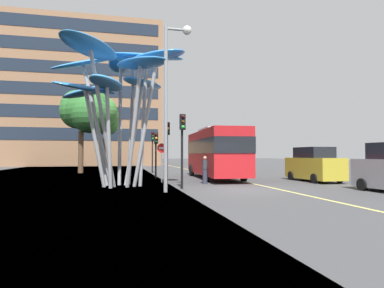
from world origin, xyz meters
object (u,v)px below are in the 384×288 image
car_parked_mid (314,165)px  pedestrian (205,170)px  traffic_light_kerb_far (167,139)px  no_entry_sign (162,156)px  red_bus (215,151)px  street_lamp (171,86)px  leaf_sculpture (118,77)px  traffic_light_island_mid (156,145)px  traffic_light_opposite (152,143)px  traffic_light_kerb_near (182,135)px

car_parked_mid → pedestrian: car_parked_mid is taller
traffic_light_kerb_far → pedestrian: (2.11, -1.38, -1.92)m
car_parked_mid → no_entry_sign: (-9.92, 1.28, 0.59)m
red_bus → no_entry_sign: red_bus is taller
street_lamp → pedestrian: street_lamp is taller
leaf_sculpture → street_lamp: (2.48, -3.37, -1.07)m
traffic_light_island_mid → traffic_light_opposite: traffic_light_opposite is taller
traffic_light_kerb_near → traffic_light_kerb_far: traffic_light_kerb_near is taller
street_lamp → pedestrian: 6.37m
red_bus → leaf_sculpture: bearing=-147.0°
street_lamp → traffic_light_kerb_far: bearing=83.8°
traffic_light_island_mid → traffic_light_opposite: bearing=86.2°
traffic_light_opposite → car_parked_mid: traffic_light_opposite is taller
car_parked_mid → leaf_sculpture: bearing=-176.9°
traffic_light_kerb_far → street_lamp: bearing=-96.2°
red_bus → traffic_light_island_mid: size_ratio=3.06×
traffic_light_opposite → pedestrian: bearing=-80.9°
red_bus → traffic_light_opposite: bearing=114.5°
traffic_light_kerb_near → traffic_light_island_mid: (-0.55, 7.31, -0.35)m
leaf_sculpture → traffic_light_kerb_near: (3.25, -2.19, -3.34)m
pedestrian → no_entry_sign: bearing=150.7°
traffic_light_kerb_near → car_parked_mid: (9.39, 2.87, -1.71)m
leaf_sculpture → car_parked_mid: leaf_sculpture is taller
leaf_sculpture → traffic_light_kerb_far: 4.95m
traffic_light_island_mid → car_parked_mid: bearing=-24.0°
leaf_sculpture → traffic_light_kerb_near: leaf_sculpture is taller
car_parked_mid → pedestrian: (-7.46, -0.10, -0.22)m
traffic_light_kerb_far → traffic_light_opposite: size_ratio=0.97×
red_bus → traffic_light_kerb_far: size_ratio=2.68×
pedestrian → leaf_sculpture: bearing=-173.6°
red_bus → traffic_light_kerb_near: traffic_light_kerb_near is taller
street_lamp → no_entry_sign: (0.24, 5.33, -3.39)m
traffic_light_kerb_near → traffic_light_kerb_far: size_ratio=1.01×
leaf_sculpture → traffic_light_island_mid: 6.86m
traffic_light_island_mid → pedestrian: 5.41m
red_bus → traffic_light_island_mid: bearing=172.6°
traffic_light_kerb_near → traffic_light_opposite: traffic_light_opposite is taller
red_bus → pedestrian: 4.53m
red_bus → car_parked_mid: bearing=-34.6°
red_bus → no_entry_sign: (-4.30, -2.59, -0.38)m
street_lamp → no_entry_sign: 6.32m
traffic_light_opposite → traffic_light_kerb_near: bearing=-89.9°
leaf_sculpture → traffic_light_kerb_far: size_ratio=2.08×
traffic_light_kerb_far → traffic_light_kerb_near: bearing=-87.5°
car_parked_mid → red_bus: bearing=145.4°
traffic_light_island_mid → traffic_light_opposite: (0.52, 7.79, 0.42)m
traffic_light_island_mid → no_entry_sign: 3.25m
traffic_light_island_mid → traffic_light_kerb_near: bearing=-85.7°
car_parked_mid → street_lamp: street_lamp is taller
traffic_light_opposite → street_lamp: size_ratio=0.49×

